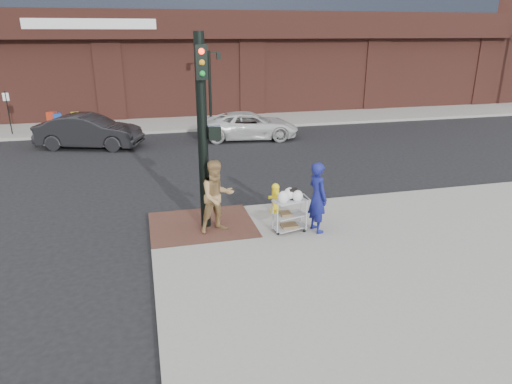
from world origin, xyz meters
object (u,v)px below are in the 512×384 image
object	(u,v)px
pedestrian_tan	(217,197)
sedan_dark	(89,131)
minivan_white	(250,126)
lamp_post	(210,78)
utility_cart	(290,212)
fire_hydrant	(275,197)
woman_blue	(318,197)
traffic_signal_pole	(203,128)

from	to	relation	value
pedestrian_tan	sedan_dark	xyz separation A→B (m)	(-4.13, 11.14, -0.33)
pedestrian_tan	minivan_white	world-z (taller)	pedestrian_tan
pedestrian_tan	lamp_post	bearing A→B (deg)	66.42
minivan_white	utility_cart	distance (m)	11.78
pedestrian_tan	fire_hydrant	xyz separation A→B (m)	(1.85, 0.92, -0.51)
lamp_post	minivan_white	world-z (taller)	lamp_post
fire_hydrant	woman_blue	bearing A→B (deg)	-66.33
traffic_signal_pole	lamp_post	bearing A→B (deg)	80.76
pedestrian_tan	traffic_signal_pole	bearing A→B (deg)	106.19
pedestrian_tan	fire_hydrant	size ratio (longest dim) A/B	2.20
fire_hydrant	lamp_post	bearing A→B (deg)	88.48
lamp_post	woman_blue	distance (m)	16.30
minivan_white	utility_cart	world-z (taller)	minivan_white
woman_blue	lamp_post	bearing A→B (deg)	-9.98
sedan_dark	lamp_post	bearing A→B (deg)	-37.19
pedestrian_tan	utility_cart	size ratio (longest dim) A/B	1.65
woman_blue	pedestrian_tan	xyz separation A→B (m)	(-2.53, 0.62, 0.02)
utility_cart	sedan_dark	bearing A→B (deg)	117.18
traffic_signal_pole	woman_blue	distance (m)	3.42
lamp_post	woman_blue	size ratio (longest dim) A/B	2.14
minivan_white	fire_hydrant	xyz separation A→B (m)	(-1.68, -10.27, -0.08)
sedan_dark	utility_cart	world-z (taller)	sedan_dark
fire_hydrant	utility_cart	bearing A→B (deg)	-91.05
traffic_signal_pole	utility_cart	xyz separation A→B (m)	(2.06, -0.85, -2.15)
sedan_dark	minivan_white	world-z (taller)	sedan_dark
lamp_post	traffic_signal_pole	size ratio (longest dim) A/B	0.80
utility_cart	traffic_signal_pole	bearing A→B (deg)	157.69
woman_blue	fire_hydrant	distance (m)	1.75
lamp_post	pedestrian_tan	world-z (taller)	lamp_post
woman_blue	utility_cart	distance (m)	0.82
pedestrian_tan	minivan_white	distance (m)	11.74
lamp_post	sedan_dark	bearing A→B (deg)	-144.99
lamp_post	woman_blue	xyz separation A→B (m)	(0.28, -16.22, -1.53)
pedestrian_tan	sedan_dark	bearing A→B (deg)	94.95
lamp_post	minivan_white	xyz separation A→B (m)	(1.29, -4.42, -1.94)
traffic_signal_pole	minivan_white	size ratio (longest dim) A/B	1.03
lamp_post	pedestrian_tan	size ratio (longest dim) A/B	2.08
utility_cart	fire_hydrant	xyz separation A→B (m)	(0.03, 1.39, -0.08)
lamp_post	sedan_dark	distance (m)	8.00
lamp_post	fire_hydrant	xyz separation A→B (m)	(-0.39, -14.69, -2.02)
utility_cart	fire_hydrant	size ratio (longest dim) A/B	1.34
woman_blue	minivan_white	world-z (taller)	woman_blue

